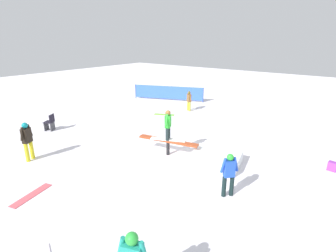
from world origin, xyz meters
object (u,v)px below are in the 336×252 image
Objects in this scene: bystander_blue at (229,173)px; bystander_black at (27,139)px; main_rider_on_rail at (168,126)px; folding_chair at (50,123)px; loose_snowboard_coral at (32,195)px; bystander_brown at (189,100)px; rail_feature at (168,142)px; backpack_on_snow at (332,166)px; loose_snowboard_lime at (164,115)px.

bystander_blue is 7.76m from bystander_black.
folding_chair is (6.75, 1.38, -0.85)m from main_rider_on_rail.
loose_snowboard_coral is (4.82, 3.71, -0.78)m from bystander_blue.
rail_feature is at bearing -35.24° from bystander_brown.
folding_chair is at bearing 39.84° from loose_snowboard_coral.
loose_snowboard_coral is 1.58× the size of folding_chair.
bystander_black is (7.35, 2.50, 0.09)m from bystander_blue.
bystander_black is 1.13× the size of loose_snowboard_coral.
loose_snowboard_lime is at bearing 175.13° from backpack_on_snow.
loose_snowboard_coral is 1.09× the size of loose_snowboard_lime.
loose_snowboard_coral is at bearing 60.91° from rail_feature.
folding_chair is at bearing 131.08° from bystander_blue.
folding_chair is 2.59× the size of backpack_on_snow.
rail_feature reaches higher than loose_snowboard_coral.
main_rider_on_rail reaches higher than bystander_black.
folding_chair reaches higher than backpack_on_snow.
bystander_blue is 10.05m from folding_chair.
rail_feature is at bearing 0.00° from main_rider_on_rail.
bystander_brown is (3.11, -6.32, -0.53)m from main_rider_on_rail.
rail_feature is 6.90m from folding_chair.
bystander_black is (4.06, 3.76, -0.39)m from main_rider_on_rail.
folding_chair is at bearing -157.47° from bystander_black.
rail_feature is 0.70m from main_rider_on_rail.
bystander_blue reaches higher than backpack_on_snow.
rail_feature reaches higher than loose_snowboard_lime.
backpack_on_snow is (-9.45, 1.99, 0.16)m from loose_snowboard_lime.
loose_snowboard_coral is (-2.53, 1.22, -0.87)m from bystander_black.
main_rider_on_rail reaches higher than backpack_on_snow.
folding_chair is at bearing -12.05° from main_rider_on_rail.
bystander_black is at bearing 48.63° from loose_snowboard_coral.
main_rider_on_rail is at bearing 103.67° from loose_snowboard_lime.
folding_chair is 13.02m from backpack_on_snow.
bystander_brown is (3.11, -6.32, 0.17)m from rail_feature.
bystander_blue is at bearing -68.07° from loose_snowboard_coral.
main_rider_on_rail is 1.03× the size of bystander_blue.
bystander_brown is at bearing 80.56° from bystander_blue.
loose_snowboard_coral is 6.35m from folding_chair.
main_rider_on_rail reaches higher than folding_chair.
loose_snowboard_lime is at bearing 125.18° from folding_chair.
loose_snowboard_coral is (-1.58, 11.30, -0.73)m from bystander_brown.
bystander_blue is at bearing 147.07° from rail_feature.
loose_snowboard_coral is at bearing 167.98° from bystander_blue.
backpack_on_snow is (-7.18, -7.55, 0.16)m from loose_snowboard_coral.
folding_chair is at bearing -86.75° from bystander_brown.
bystander_brown is at bearing -137.84° from loose_snowboard_lime.
rail_feature is at bearing 109.41° from bystander_blue.
bystander_black is 2.94m from loose_snowboard_coral.
bystander_blue is at bearing 82.66° from bystander_black.
main_rider_on_rail is at bearing 106.68° from bystander_black.
backpack_on_snow is (-5.64, -2.57, -0.40)m from rail_feature.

